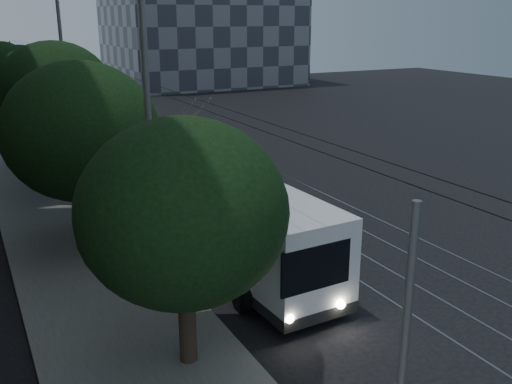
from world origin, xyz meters
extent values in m
plane|color=black|center=(0.00, 0.00, 0.00)|extent=(120.00, 120.00, 0.00)
cube|color=#65635E|center=(-7.50, 20.00, 0.07)|extent=(5.00, 90.00, 0.15)
cube|color=gray|center=(0.28, 20.00, 0.01)|extent=(0.08, 90.00, 0.02)
cube|color=gray|center=(1.72, 20.00, 0.01)|extent=(0.08, 90.00, 0.02)
cube|color=gray|center=(3.28, 20.00, 0.01)|extent=(0.08, 90.00, 0.02)
cube|color=gray|center=(4.72, 20.00, 0.01)|extent=(0.08, 90.00, 0.02)
cylinder|color=black|center=(-3.85, 20.00, 5.60)|extent=(0.02, 90.00, 0.02)
cylinder|color=black|center=(-3.15, 20.00, 5.60)|extent=(0.02, 90.00, 0.02)
cylinder|color=slate|center=(-5.30, 10.00, 3.00)|extent=(0.14, 0.14, 6.00)
cylinder|color=slate|center=(-5.30, 30.00, 3.00)|extent=(0.14, 0.14, 6.00)
cylinder|color=slate|center=(-5.30, 50.00, 3.00)|extent=(0.14, 0.14, 6.00)
cube|color=white|center=(-2.90, 1.87, 1.75)|extent=(3.01, 11.92, 2.81)
cube|color=black|center=(-2.90, 1.87, 0.49)|extent=(3.06, 11.96, 0.34)
cube|color=black|center=(-2.90, 2.36, 1.87)|extent=(2.97, 9.46, 1.03)
cube|color=black|center=(-2.90, -4.01, 2.02)|extent=(2.21, 0.17, 1.28)
cube|color=black|center=(-2.90, 7.75, 1.97)|extent=(2.01, 0.17, 0.99)
cube|color=#25E031|center=(-2.90, -4.01, 2.91)|extent=(1.58, 0.13, 0.32)
cube|color=gray|center=(-2.90, 4.83, 3.40)|extent=(2.20, 2.26, 0.49)
sphere|color=white|center=(-3.74, -4.06, 0.74)|extent=(0.26, 0.26, 0.26)
sphere|color=white|center=(-2.06, -4.06, 0.74)|extent=(0.26, 0.26, 0.26)
cylinder|color=slate|center=(-3.20, 5.86, 4.43)|extent=(0.06, 4.46, 2.40)
cylinder|color=slate|center=(-2.60, 5.86, 4.43)|extent=(0.06, 4.46, 2.40)
cylinder|color=black|center=(-4.11, -1.91, 0.49)|extent=(0.30, 0.99, 0.99)
cylinder|color=black|center=(-1.69, -1.91, 0.49)|extent=(0.30, 0.99, 0.99)
cylinder|color=black|center=(-4.11, 4.47, 0.49)|extent=(0.30, 0.99, 0.99)
cylinder|color=black|center=(-1.69, 4.47, 0.49)|extent=(0.30, 0.99, 0.99)
cylinder|color=black|center=(-4.11, 6.36, 0.49)|extent=(0.30, 0.99, 0.99)
cylinder|color=black|center=(-1.69, 6.36, 0.49)|extent=(0.30, 0.99, 0.99)
imported|color=#A2A4A9|center=(-4.30, 8.00, 0.89)|extent=(3.96, 6.83, 1.79)
imported|color=silver|center=(-4.30, 18.77, 0.61)|extent=(2.25, 3.79, 1.21)
imported|color=#ADAEB1|center=(-4.30, 19.50, 0.63)|extent=(2.42, 4.55, 1.26)
imported|color=silver|center=(-2.97, 29.00, 0.68)|extent=(2.15, 4.31, 1.36)
imported|color=#B1B0B4|center=(-2.70, 31.40, 0.68)|extent=(2.59, 4.26, 1.35)
cylinder|color=#2D2119|center=(-6.50, -3.75, 1.11)|extent=(0.44, 0.44, 2.22)
ellipsoid|color=black|center=(-6.50, -3.75, 4.09)|extent=(4.98, 4.98, 4.49)
cylinder|color=#2D2119|center=(-7.00, 5.37, 1.17)|extent=(0.44, 0.44, 2.33)
ellipsoid|color=black|center=(-7.00, 5.37, 4.46)|extent=(5.66, 5.66, 5.09)
cylinder|color=#2D2119|center=(-6.60, 13.18, 1.39)|extent=(0.44, 0.44, 2.79)
ellipsoid|color=black|center=(-6.60, 13.18, 4.88)|extent=(5.59, 5.59, 5.03)
cylinder|color=#2D2119|center=(-6.50, 18.92, 1.48)|extent=(0.44, 0.44, 2.96)
ellipsoid|color=black|center=(-6.50, 18.92, 4.57)|extent=(4.29, 4.29, 3.86)
cylinder|color=#2D2119|center=(-6.50, 29.61, 1.46)|extent=(0.44, 0.44, 2.92)
ellipsoid|color=black|center=(-6.50, 29.61, 4.56)|extent=(4.37, 4.37, 3.93)
cylinder|color=#2D2119|center=(-6.98, 39.40, 1.34)|extent=(0.44, 0.44, 2.69)
ellipsoid|color=black|center=(-6.98, 39.40, 4.38)|extent=(4.52, 4.52, 4.07)
cylinder|color=slate|center=(-5.80, 0.92, 5.31)|extent=(0.20, 0.20, 10.63)
cylinder|color=slate|center=(-5.20, 18.91, 5.40)|extent=(0.20, 0.20, 10.79)
camera|label=1|loc=(-10.78, -15.66, 8.46)|focal=40.00mm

